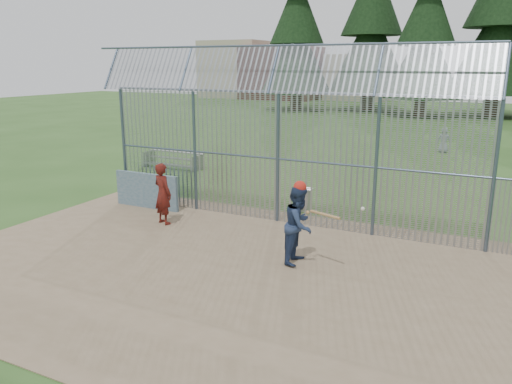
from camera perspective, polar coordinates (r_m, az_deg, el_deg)
The scene contains 11 objects.
ground at distance 12.81m, azimuth -3.99°, elevation -7.66°, with size 120.00×120.00×0.00m, color #2D511E.
dirt_infield at distance 12.41m, azimuth -5.16°, elevation -8.38°, with size 14.00×10.00×0.02m, color #756047.
dugout_wall at distance 17.40m, azimuth -12.37°, elevation 0.17°, with size 2.50×0.12×1.20m, color #38566B.
batter at distance 12.28m, azimuth 4.95°, elevation -3.75°, with size 0.94×0.73×1.94m, color navy.
onlooker at distance 15.47m, azimuth -10.61°, elevation -0.19°, with size 0.69×0.45×1.90m, color maroon.
bg_kid_standing at distance 29.61m, azimuth 20.68°, elevation 5.56°, with size 0.69×0.45×1.41m, color slate.
batting_gear at distance 11.97m, azimuth 5.50°, elevation 0.12°, with size 1.80×0.48×0.76m.
trash_can at distance 16.90m, azimuth 5.58°, elevation -0.82°, with size 0.56×0.56×0.82m.
bleacher at distance 24.08m, azimuth -9.48°, elevation 3.73°, with size 3.00×0.95×0.72m.
backstop_fence at distance 14.51m, azimuth 8.97°, elevation 4.54°, with size 20.09×0.81×5.30m.
distant_buildings at distance 72.84m, azimuth 2.64°, elevation 13.50°, with size 26.50×10.50×8.00m.
Camera 1 is at (6.02, -10.23, 4.82)m, focal length 35.00 mm.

